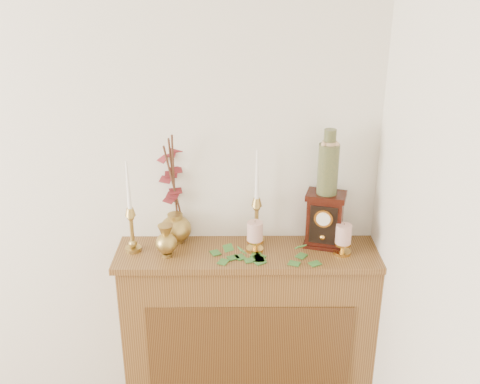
{
  "coord_description": "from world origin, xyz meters",
  "views": [
    {
      "loc": [
        1.34,
        -0.2,
        2.19
      ],
      "look_at": [
        1.36,
        2.05,
        1.25
      ],
      "focal_mm": 42.0,
      "sensor_mm": 36.0,
      "label": 1
    }
  ],
  "objects_px": {
    "candlestick_left": "(131,223)",
    "ceramic_vase": "(328,165)",
    "bud_vase": "(166,241)",
    "mantel_clock": "(325,220)",
    "candlestick_center": "(257,213)",
    "ginger_jar": "(173,191)"
  },
  "relations": [
    {
      "from": "candlestick_left",
      "to": "ceramic_vase",
      "type": "bearing_deg",
      "value": 3.16
    },
    {
      "from": "bud_vase",
      "to": "mantel_clock",
      "type": "xyz_separation_m",
      "value": [
        0.73,
        0.1,
        0.05
      ]
    },
    {
      "from": "candlestick_left",
      "to": "mantel_clock",
      "type": "distance_m",
      "value": 0.89
    },
    {
      "from": "ceramic_vase",
      "to": "candlestick_center",
      "type": "bearing_deg",
      "value": 173.32
    },
    {
      "from": "candlestick_center",
      "to": "mantel_clock",
      "type": "height_order",
      "value": "candlestick_center"
    },
    {
      "from": "bud_vase",
      "to": "ceramic_vase",
      "type": "xyz_separation_m",
      "value": [
        0.73,
        0.11,
        0.32
      ]
    },
    {
      "from": "candlestick_left",
      "to": "bud_vase",
      "type": "bearing_deg",
      "value": -19.0
    },
    {
      "from": "candlestick_left",
      "to": "ginger_jar",
      "type": "bearing_deg",
      "value": 34.2
    },
    {
      "from": "ginger_jar",
      "to": "ceramic_vase",
      "type": "distance_m",
      "value": 0.73
    },
    {
      "from": "bud_vase",
      "to": "ceramic_vase",
      "type": "distance_m",
      "value": 0.81
    },
    {
      "from": "candlestick_center",
      "to": "ginger_jar",
      "type": "bearing_deg",
      "value": 174.6
    },
    {
      "from": "bud_vase",
      "to": "ceramic_vase",
      "type": "bearing_deg",
      "value": 8.21
    },
    {
      "from": "ginger_jar",
      "to": "mantel_clock",
      "type": "height_order",
      "value": "ginger_jar"
    },
    {
      "from": "ginger_jar",
      "to": "bud_vase",
      "type": "bearing_deg",
      "value": -96.06
    },
    {
      "from": "ginger_jar",
      "to": "mantel_clock",
      "type": "distance_m",
      "value": 0.72
    },
    {
      "from": "ginger_jar",
      "to": "mantel_clock",
      "type": "relative_size",
      "value": 2.07
    },
    {
      "from": "candlestick_center",
      "to": "ceramic_vase",
      "type": "relative_size",
      "value": 1.53
    },
    {
      "from": "candlestick_center",
      "to": "ginger_jar",
      "type": "relative_size",
      "value": 0.84
    },
    {
      "from": "mantel_clock",
      "to": "candlestick_left",
      "type": "bearing_deg",
      "value": -161.15
    },
    {
      "from": "bud_vase",
      "to": "mantel_clock",
      "type": "height_order",
      "value": "mantel_clock"
    },
    {
      "from": "bud_vase",
      "to": "mantel_clock",
      "type": "distance_m",
      "value": 0.74
    },
    {
      "from": "candlestick_center",
      "to": "mantel_clock",
      "type": "relative_size",
      "value": 1.73
    }
  ]
}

